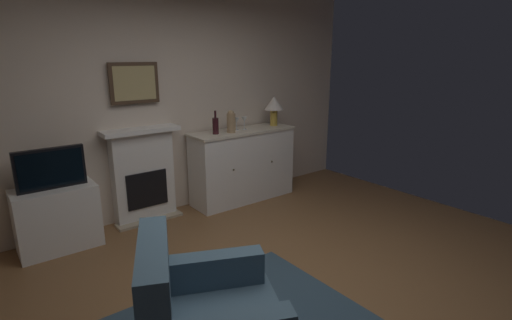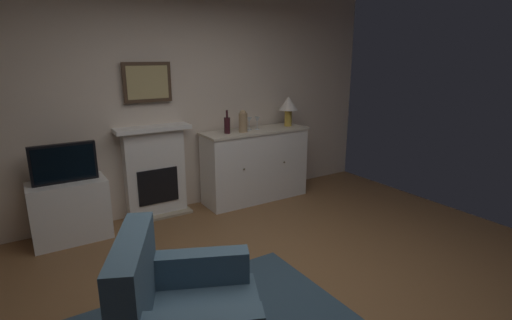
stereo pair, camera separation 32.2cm
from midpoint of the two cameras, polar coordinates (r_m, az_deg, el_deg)
The scene contains 12 objects.
ground_plane at distance 3.37m, azimuth 2.13°, elevation -20.04°, with size 5.89×4.69×0.10m, color brown.
wall_rear at distance 4.78m, azimuth -16.07°, elevation 9.50°, with size 5.89×0.06×2.93m, color beige.
fireplace_unit at distance 4.72m, azimuth -18.19°, elevation -2.10°, with size 0.87×0.30×1.10m.
framed_picture at distance 4.58m, azimuth -19.48°, elevation 10.64°, with size 0.55×0.04×0.45m.
sideboard_cabinet at distance 5.15m, azimuth -3.75°, elevation -0.76°, with size 1.43×0.49×0.95m.
table_lamp at distance 5.31m, azimuth 0.92°, elevation 8.07°, with size 0.26×0.26×0.40m.
wine_bottle at distance 4.78m, azimuth -7.92°, elevation 5.05°, with size 0.08×0.08×0.29m.
wine_glass_left at distance 5.01m, azimuth -4.74°, elevation 5.76°, with size 0.07×0.07×0.16m.
wine_glass_center at distance 5.05m, azimuth -3.58°, elevation 5.87°, with size 0.07×0.07×0.16m.
vase_decorative at distance 4.86m, azimuth -5.60°, elevation 5.67°, with size 0.11×0.11×0.28m.
tv_cabinet at distance 4.44m, azimuth -29.16°, elevation -7.55°, with size 0.75×0.42×0.64m.
tv_set at distance 4.26m, azimuth -30.00°, elevation -1.14°, with size 0.62×0.07×0.40m.
Camera 1 is at (-1.91, -2.00, 1.89)m, focal length 27.12 mm.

